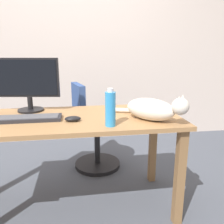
% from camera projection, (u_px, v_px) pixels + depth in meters
% --- Properties ---
extents(ground_plane, '(8.00, 8.00, 0.00)m').
position_uv_depth(ground_plane, '(77.00, 206.00, 1.85)').
color(ground_plane, '#474C56').
extents(back_wall, '(6.00, 0.04, 2.60)m').
position_uv_depth(back_wall, '(72.00, 44.00, 3.01)').
color(back_wall, beige).
rests_on(back_wall, ground_plane).
extents(desk, '(1.55, 0.70, 0.74)m').
position_uv_depth(desk, '(74.00, 131.00, 1.69)').
color(desk, '#9E7247').
rests_on(desk, ground_plane).
extents(office_chair, '(0.49, 0.48, 0.90)m').
position_uv_depth(office_chair, '(92.00, 133.00, 2.40)').
color(office_chair, black).
rests_on(office_chair, ground_plane).
extents(monitor, '(0.48, 0.20, 0.41)m').
position_uv_depth(monitor, '(28.00, 83.00, 1.78)').
color(monitor, black).
rests_on(monitor, desk).
extents(keyboard, '(0.44, 0.15, 0.03)m').
position_uv_depth(keyboard, '(29.00, 118.00, 1.59)').
color(keyboard, '#232328').
rests_on(keyboard, desk).
extents(cat, '(0.44, 0.47, 0.20)m').
position_uv_depth(cat, '(153.00, 109.00, 1.57)').
color(cat, silver).
rests_on(cat, desk).
extents(computer_mouse, '(0.11, 0.06, 0.04)m').
position_uv_depth(computer_mouse, '(73.00, 119.00, 1.56)').
color(computer_mouse, black).
rests_on(computer_mouse, desk).
extents(water_bottle, '(0.07, 0.07, 0.24)m').
position_uv_depth(water_bottle, '(110.00, 109.00, 1.44)').
color(water_bottle, '#2D8CD1').
rests_on(water_bottle, desk).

